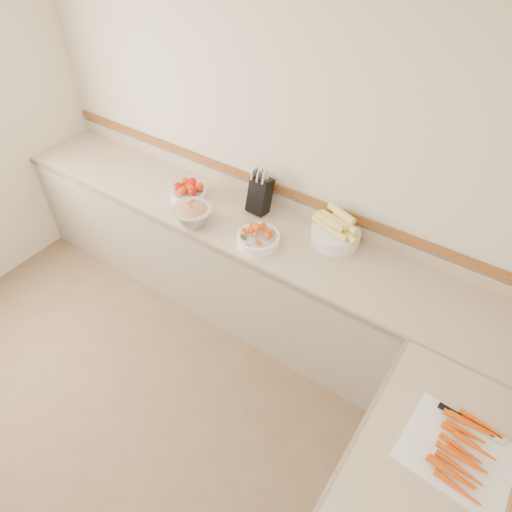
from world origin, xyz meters
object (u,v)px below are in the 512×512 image
Objects in this scene: cherry_tomato_bowl at (258,238)px; knife_block at (260,194)px; cutting_board at (463,453)px; rhubarb_bowl at (193,214)px; tomato_bowl at (189,191)px; corn_bowl at (336,232)px.

knife_block is at bearing 122.55° from cherry_tomato_bowl.
knife_block is 0.66× the size of cutting_board.
rhubarb_bowl reaches higher than cherry_tomato_bowl.
cutting_board is at bearing -19.44° from tomato_bowl.
corn_bowl reaches higher than tomato_bowl.
tomato_bowl is at bearing -161.49° from knife_block.
cutting_board is (1.14, -0.98, -0.06)m from corn_bowl.
tomato_bowl is at bearing 160.56° from cutting_board.
rhubarb_bowl is 2.14m from cutting_board.
corn_bowl is at bearing 8.79° from tomato_bowl.
cherry_tomato_bowl is at bearing -10.93° from tomato_bowl.
cherry_tomato_bowl is 0.79× the size of corn_bowl.
rhubarb_bowl is (-0.30, -0.39, -0.06)m from knife_block.
rhubarb_bowl is at bearing -43.75° from tomato_bowl.
cutting_board is at bearing -23.18° from cherry_tomato_bowl.
knife_block is at bearing -179.98° from corn_bowl.
knife_block is 0.96× the size of corn_bowl.
cherry_tomato_bowl is at bearing -142.38° from corn_bowl.
tomato_bowl is 2.42m from cutting_board.
knife_block reaches higher than corn_bowl.
tomato_bowl is (-0.53, -0.18, -0.08)m from knife_block.
tomato_bowl is at bearing -171.21° from corn_bowl.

